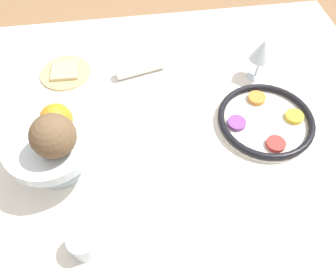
{
  "coord_description": "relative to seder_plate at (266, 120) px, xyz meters",
  "views": [
    {
      "loc": [
        0.08,
        0.66,
        1.5
      ],
      "look_at": [
        -0.0,
        0.12,
        0.75
      ],
      "focal_mm": 35.0,
      "sensor_mm": 36.0,
      "label": 1
    }
  ],
  "objects": [
    {
      "name": "fruit_stand",
      "position": [
        0.61,
        0.07,
        0.09
      ],
      "size": [
        0.23,
        0.23,
        0.13
      ],
      "color": "silver",
      "rests_on": "dining_table"
    },
    {
      "name": "napkin_roll",
      "position": [
        0.36,
        -0.28,
        0.01
      ],
      "size": [
        0.17,
        0.08,
        0.04
      ],
      "color": "white",
      "rests_on": "dining_table"
    },
    {
      "name": "ground_plane",
      "position": [
        0.31,
        -0.08,
        -0.72
      ],
      "size": [
        8.0,
        8.0,
        0.0
      ],
      "primitive_type": "plane",
      "color": "#99704C"
    },
    {
      "name": "bread_plate",
      "position": [
        0.62,
        -0.31,
        -0.01
      ],
      "size": [
        0.17,
        0.17,
        0.02
      ],
      "color": "tan",
      "rests_on": "dining_table"
    },
    {
      "name": "orange_fruit",
      "position": [
        0.58,
        0.04,
        0.16
      ],
      "size": [
        0.08,
        0.08,
        0.08
      ],
      "color": "orange",
      "rests_on": "fruit_stand"
    },
    {
      "name": "cup_near",
      "position": [
        0.54,
        0.31,
        0.02
      ],
      "size": [
        0.07,
        0.07,
        0.06
      ],
      "color": "silver",
      "rests_on": "dining_table"
    },
    {
      "name": "coconut",
      "position": [
        0.58,
        0.1,
        0.17
      ],
      "size": [
        0.11,
        0.11,
        0.11
      ],
      "color": "brown",
      "rests_on": "fruit_stand"
    },
    {
      "name": "dining_table",
      "position": [
        0.31,
        -0.08,
        -0.37
      ],
      "size": [
        1.49,
        1.08,
        0.71
      ],
      "color": "silver",
      "rests_on": "ground_plane"
    },
    {
      "name": "seder_plate",
      "position": [
        0.0,
        0.0,
        0.0
      ],
      "size": [
        0.29,
        0.29,
        0.03
      ],
      "color": "silver",
      "rests_on": "dining_table"
    },
    {
      "name": "wine_glass",
      "position": [
        -0.03,
        -0.21,
        0.09
      ],
      "size": [
        0.07,
        0.07,
        0.15
      ],
      "color": "silver",
      "rests_on": "dining_table"
    }
  ]
}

